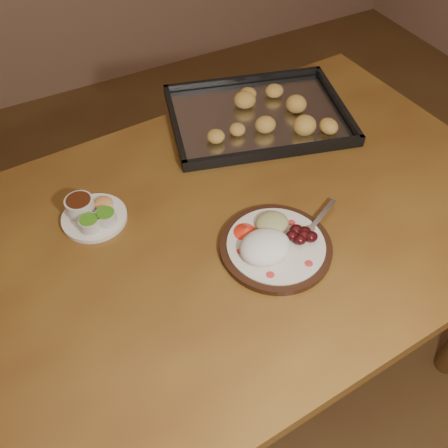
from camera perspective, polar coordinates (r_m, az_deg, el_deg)
ground at (r=1.80m, az=7.22°, el=-15.82°), size 4.00×4.00×0.00m
dining_table at (r=1.22m, az=-0.77°, el=-3.41°), size 1.55×0.99×0.75m
dinner_plate at (r=1.09m, az=5.68°, el=-2.24°), size 0.32×0.25×0.06m
condiment_saucer at (r=1.19m, az=-14.91°, el=1.13°), size 0.15×0.15×0.05m
baking_tray at (r=1.45m, az=3.93°, el=12.37°), size 0.57×0.48×0.05m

